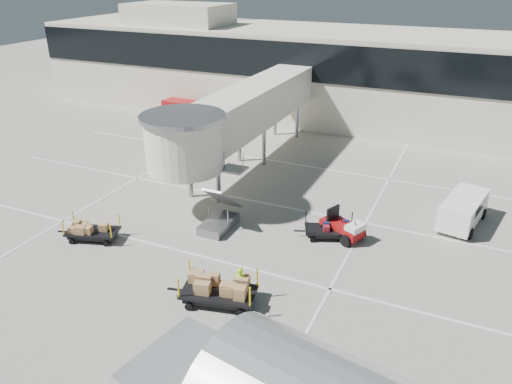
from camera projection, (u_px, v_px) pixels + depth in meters
ground at (194, 281)px, 23.44m from camera, size 140.00×140.00×0.00m
lane_markings at (262, 200)px, 31.40m from camera, size 40.00×30.00×0.02m
terminal at (354, 75)px, 46.62m from camera, size 64.00×12.11×15.20m
jet_bridge at (235, 116)px, 33.29m from camera, size 5.70×20.40×6.03m
baggage_tug at (343, 228)px, 26.96m from camera, size 2.63×2.25×1.56m
suitcase_cart at (331, 230)px, 26.97m from camera, size 3.26×2.20×1.27m
box_cart_near at (215, 292)px, 21.62m from camera, size 4.08×2.28×1.56m
box_cart_far at (94, 231)px, 26.77m from camera, size 3.41×2.12×1.31m
ground_worker at (240, 284)px, 21.86m from camera, size 0.59×0.41×1.57m
minivan at (464, 208)px, 28.25m from camera, size 2.55×4.57×1.63m
belt_loader at (185, 110)px, 47.78m from camera, size 4.61×2.15×2.16m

